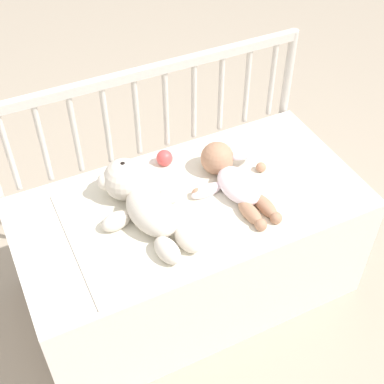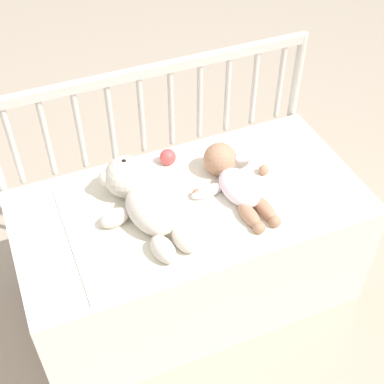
% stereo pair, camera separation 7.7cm
% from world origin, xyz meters
% --- Properties ---
extents(ground_plane, '(12.00, 12.00, 0.00)m').
position_xyz_m(ground_plane, '(0.00, 0.00, 0.00)').
color(ground_plane, tan).
extents(crib_mattress, '(1.27, 0.64, 0.52)m').
position_xyz_m(crib_mattress, '(0.00, 0.00, 0.26)').
color(crib_mattress, white).
rests_on(crib_mattress, ground_plane).
extents(crib_rail, '(1.27, 0.04, 0.89)m').
position_xyz_m(crib_rail, '(-0.00, 0.34, 0.63)').
color(crib_rail, beige).
rests_on(crib_rail, ground_plane).
extents(blanket, '(0.88, 0.54, 0.01)m').
position_xyz_m(blanket, '(-0.01, -0.03, 0.52)').
color(blanket, silver).
rests_on(blanket, crib_mattress).
extents(teddy_bear, '(0.33, 0.47, 0.16)m').
position_xyz_m(teddy_bear, '(-0.18, 0.02, 0.58)').
color(teddy_bear, silver).
rests_on(teddy_bear, crib_mattress).
extents(baby, '(0.33, 0.42, 0.12)m').
position_xyz_m(baby, '(0.17, 0.00, 0.57)').
color(baby, white).
rests_on(baby, crib_mattress).
extents(toy_ball, '(0.06, 0.06, 0.06)m').
position_xyz_m(toy_ball, '(0.00, 0.23, 0.55)').
color(toy_ball, '#DB4C4C').
rests_on(toy_ball, crib_mattress).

